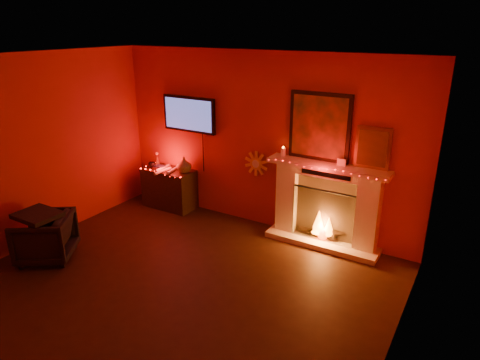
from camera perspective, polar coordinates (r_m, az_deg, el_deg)
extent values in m
plane|color=black|center=(5.25, -11.18, -15.73)|extent=(5.00, 5.00, 0.00)
plane|color=white|center=(4.30, -13.67, 14.99)|extent=(5.00, 5.00, 0.00)
plane|color=#A9271B|center=(6.54, 2.67, 5.09)|extent=(5.00, 0.00, 5.00)
plane|color=#A9271B|center=(6.51, -28.73, 2.51)|extent=(0.00, 5.00, 5.00)
plane|color=#A9271B|center=(3.54, 19.48, -9.74)|extent=(0.00, 5.00, 5.00)
cube|color=beige|center=(6.42, 10.77, -8.16)|extent=(1.65, 0.40, 0.08)
cube|color=beige|center=(6.48, 6.38, -2.61)|extent=(0.30, 0.22, 0.95)
cube|color=beige|center=(6.13, 16.64, -4.75)|extent=(0.30, 0.22, 0.95)
cube|color=beige|center=(6.08, 11.71, 1.04)|extent=(1.50, 0.22, 0.14)
cube|color=beige|center=(5.99, 11.58, 1.78)|extent=(1.72, 0.34, 0.06)
cube|color=#8E6D52|center=(6.33, 11.55, -3.48)|extent=(0.90, 0.10, 0.95)
cube|color=black|center=(6.21, 10.93, -4.78)|extent=(0.90, 0.02, 0.78)
cylinder|color=black|center=(6.46, 10.18, -6.96)|extent=(0.55, 0.09, 0.09)
cylinder|color=black|center=(6.39, 11.79, -6.75)|extent=(0.51, 0.18, 0.08)
cone|color=orange|center=(6.37, 10.45, -5.48)|extent=(0.20, 0.20, 0.34)
cone|color=orange|center=(6.35, 11.73, -6.05)|extent=(0.16, 0.16, 0.26)
sphere|color=#FF3F07|center=(6.42, 11.03, -6.99)|extent=(0.18, 0.18, 0.18)
cube|color=black|center=(6.05, 10.57, 6.99)|extent=(0.88, 0.05, 0.95)
cube|color=#D0491B|center=(6.02, 10.47, 6.94)|extent=(0.78, 0.01, 0.85)
cube|color=#B87C36|center=(5.89, 17.29, 4.10)|extent=(0.46, 0.04, 0.56)
cube|color=olive|center=(5.87, 17.24, 4.06)|extent=(0.38, 0.01, 0.48)
cylinder|color=#F0E2C8|center=(6.26, 5.77, 3.75)|extent=(0.07, 0.07, 0.12)
cube|color=beige|center=(5.95, 13.36, 2.30)|extent=(0.12, 0.01, 0.10)
cube|color=black|center=(7.13, -6.80, 8.70)|extent=(1.00, 0.06, 0.58)
cube|color=#4759B8|center=(7.10, -6.96, 8.66)|extent=(0.92, 0.01, 0.50)
cylinder|color=black|center=(7.14, -4.93, 3.67)|extent=(0.02, 0.02, 0.66)
cylinder|color=gold|center=(6.65, 2.16, 2.20)|extent=(0.20, 0.03, 0.20)
cylinder|color=beige|center=(6.64, 2.10, 2.16)|extent=(0.13, 0.01, 0.13)
cube|color=black|center=(7.56, -9.38, -1.08)|extent=(0.91, 0.45, 0.69)
imported|color=brown|center=(7.23, -7.47, 2.04)|extent=(0.25, 0.25, 0.26)
imported|color=black|center=(7.59, -11.67, 2.00)|extent=(0.12, 0.12, 0.09)
cylinder|color=beige|center=(7.46, -10.25, 1.58)|extent=(0.07, 0.38, 0.05)
cylinder|color=beige|center=(7.30, -10.25, 1.18)|extent=(0.07, 0.38, 0.05)
cylinder|color=beige|center=(7.33, -8.92, 1.34)|extent=(0.12, 0.38, 0.05)
cube|color=#501816|center=(7.51, -10.74, 1.60)|extent=(0.20, 0.14, 0.03)
cube|color=#202D4B|center=(7.50, -10.65, 1.81)|extent=(0.17, 0.12, 0.02)
imported|color=black|center=(6.42, -24.56, -6.94)|extent=(0.97, 0.97, 0.64)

